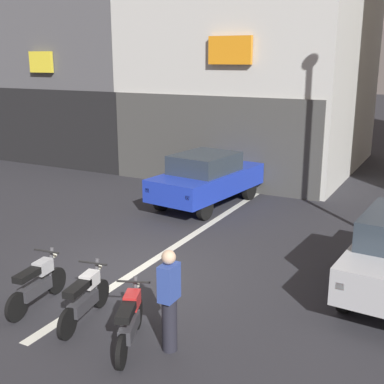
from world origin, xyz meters
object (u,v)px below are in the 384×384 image
car_blue_crossing_near (207,177)px  person_by_motorcycles (169,300)px  motorcycle_red_row_centre (130,320)px  motorcycle_white_row_left_mid (85,297)px  motorcycle_silver_row_leftmost (37,283)px

car_blue_crossing_near → person_by_motorcycles: 8.07m
motorcycle_red_row_centre → person_by_motorcycles: (0.60, 0.20, 0.40)m
car_blue_crossing_near → motorcycle_white_row_left_mid: bearing=-79.9°
car_blue_crossing_near → motorcycle_red_row_centre: size_ratio=2.73×
motorcycle_silver_row_leftmost → motorcycle_white_row_left_mid: 1.13m
car_blue_crossing_near → person_by_motorcycles: size_ratio=2.57×
car_blue_crossing_near → person_by_motorcycles: person_by_motorcycles is taller
car_blue_crossing_near → motorcycle_white_row_left_mid: (1.31, -7.39, -0.43)m
motorcycle_white_row_left_mid → person_by_motorcycles: 1.78m
car_blue_crossing_near → motorcycle_red_row_centre: 8.06m
motorcycle_silver_row_leftmost → motorcycle_red_row_centre: bearing=-7.8°
person_by_motorcycles → car_blue_crossing_near: bearing=112.2°
motorcycle_red_row_centre → motorcycle_white_row_left_mid: bearing=166.2°
person_by_motorcycles → motorcycle_red_row_centre: bearing=-161.9°
motorcycle_red_row_centre → person_by_motorcycles: 0.75m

